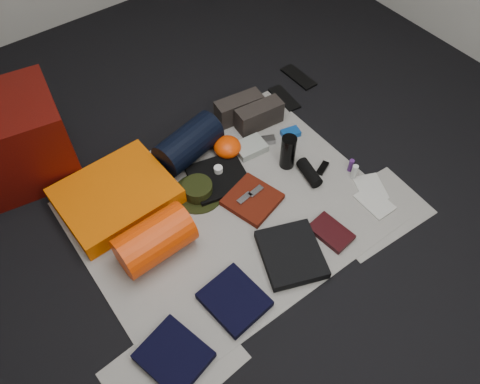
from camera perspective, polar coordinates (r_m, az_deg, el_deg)
floor at (r=2.64m, az=-1.39°, el=-2.34°), size 4.50×4.50×0.02m
newspaper_mat at (r=2.63m, az=-1.40°, el=-2.18°), size 1.60×1.30×0.01m
newspaper_sheet_front_left at (r=2.27m, az=-8.01°, el=-20.25°), size 0.61×0.44×0.00m
newspaper_sheet_front_right at (r=2.73m, az=16.09°, el=-2.33°), size 0.60×0.43×0.00m
red_cabinet at (r=2.92m, az=-26.24°, el=5.50°), size 0.68×0.59×0.50m
sleeping_pad at (r=2.70m, az=-14.87°, el=-0.46°), size 0.63×0.52×0.11m
stuff_sack at (r=2.42m, az=-10.38°, el=-5.74°), size 0.40×0.24×0.23m
sack_strap_left at (r=2.42m, az=-12.39°, el=-7.00°), size 0.02×0.22×0.22m
sack_strap_right at (r=2.45m, az=-8.35°, el=-4.66°), size 0.03×0.22×0.22m
navy_duffel at (r=2.82m, az=-6.30°, el=5.90°), size 0.44×0.30×0.21m
boonie_brim at (r=2.70m, az=-5.12°, el=-0.16°), size 0.37×0.37×0.01m
boonie_crown at (r=2.67m, az=-5.18°, el=0.37°), size 0.17×0.17×0.07m
hiking_boot_left at (r=3.06m, az=-0.12°, el=10.16°), size 0.32×0.16×0.15m
hiking_boot_right at (r=3.01m, az=2.37°, el=9.29°), size 0.32×0.15×0.15m
flip_flop_left at (r=3.26m, az=5.43°, el=11.32°), size 0.12×0.27×0.01m
flip_flop_right at (r=3.44m, az=7.15°, el=13.75°), size 0.11×0.28×0.02m
trousers_navy_a at (r=2.26m, az=-8.07°, el=-19.16°), size 0.32×0.34×0.05m
trousers_navy_b at (r=2.33m, az=-0.69°, el=-13.00°), size 0.28×0.32×0.05m
trousers_charcoal at (r=2.46m, az=6.26°, el=-7.54°), size 0.40×0.43×0.05m
black_tshirt at (r=2.75m, az=-2.62°, el=1.74°), size 0.38×0.37×0.03m
red_shirt at (r=2.65m, az=1.51°, el=-0.94°), size 0.33×0.33×0.04m
orange_stuff_sack at (r=2.85m, az=-1.56°, el=5.51°), size 0.22×0.22×0.11m
first_aid_pouch at (r=2.89m, az=1.26°, el=5.48°), size 0.20×0.16×0.05m
water_bottle at (r=2.76m, az=5.87°, el=4.87°), size 0.11×0.11×0.23m
speaker at (r=2.77m, az=8.45°, el=2.35°), size 0.11×0.20×0.07m
compact_camera at (r=2.95m, az=3.41°, el=6.34°), size 0.10×0.09×0.04m
cyan_case at (r=3.00m, az=6.18°, el=7.16°), size 0.13×0.10×0.04m
toiletry_purple at (r=2.85m, az=13.36°, el=3.18°), size 0.04×0.04×0.09m
toiletry_clear at (r=2.81m, az=13.75°, el=2.40°), size 0.04×0.04×0.10m
paperback_book at (r=2.57m, az=11.03°, el=-4.85°), size 0.17×0.24×0.03m
map_booklet at (r=2.76m, az=16.09°, el=-1.19°), size 0.14×0.21×0.01m
map_printout at (r=2.82m, az=15.63°, el=0.48°), size 0.22×0.24×0.01m
sunglasses at (r=2.84m, az=10.05°, el=2.89°), size 0.11×0.08×0.02m
key_cluster at (r=2.25m, az=-6.70°, el=-20.82°), size 0.07×0.07×0.01m
tape_roll at (r=2.74m, az=-2.66°, el=2.77°), size 0.05×0.05×0.03m
energy_bar_a at (r=2.62m, az=0.56°, el=-0.76°), size 0.10×0.05×0.01m
energy_bar_b at (r=2.65m, az=1.94°, el=0.08°), size 0.10×0.05×0.01m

